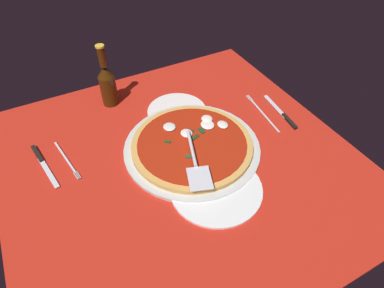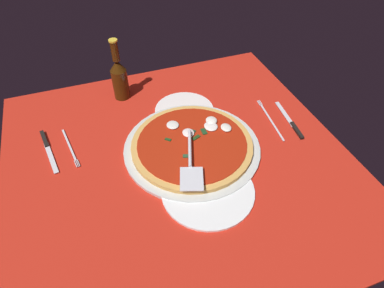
{
  "view_description": "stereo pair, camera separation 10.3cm",
  "coord_description": "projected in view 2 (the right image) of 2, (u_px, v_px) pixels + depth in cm",
  "views": [
    {
      "loc": [
        62.32,
        -29.13,
        73.88
      ],
      "look_at": [
        -2.84,
        5.45,
        2.44
      ],
      "focal_mm": 31.2,
      "sensor_mm": 36.0,
      "label": 1
    },
    {
      "loc": [
        66.49,
        -19.76,
        73.88
      ],
      "look_at": [
        -2.84,
        5.45,
        2.44
      ],
      "focal_mm": 31.2,
      "sensor_mm": 36.0,
      "label": 2
    }
  ],
  "objects": [
    {
      "name": "pizza_pan",
      "position": [
        192.0,
        148.0,
        1.04
      ],
      "size": [
        42.26,
        42.26,
        1.34
      ],
      "primitive_type": "cylinder",
      "color": "silver",
      "rests_on": "ground_plane"
    },
    {
      "name": "place_setting_far",
      "position": [
        281.0,
        122.0,
        1.13
      ],
      "size": [
        23.22,
        15.76,
        1.4
      ],
      "rotation": [
        0.0,
        0.0,
        3.03
      ],
      "color": "white",
      "rests_on": "ground_plane"
    },
    {
      "name": "pizza_server",
      "position": [
        190.0,
        163.0,
        0.94
      ],
      "size": [
        23.23,
        10.99,
        1.0
      ],
      "rotation": [
        0.0,
        0.0,
        5.95
      ],
      "color": "silver",
      "rests_on": "pizza"
    },
    {
      "name": "beer_bottle",
      "position": [
        119.0,
        77.0,
        1.18
      ],
      "size": [
        5.68,
        5.68,
        22.93
      ],
      "color": "#3A1E07",
      "rests_on": "ground_plane"
    },
    {
      "name": "place_setting_near",
      "position": [
        59.0,
        149.0,
        1.04
      ],
      "size": [
        20.99,
        16.63,
        1.4
      ],
      "rotation": [
        0.0,
        0.0,
        0.16
      ],
      "color": "white",
      "rests_on": "ground_plane"
    },
    {
      "name": "ground_plane",
      "position": [
        178.0,
        161.0,
        1.01
      ],
      "size": [
        101.63,
        101.63,
        0.8
      ],
      "primitive_type": "cube",
      "color": "red"
    },
    {
      "name": "pizza",
      "position": [
        192.0,
        144.0,
        1.03
      ],
      "size": [
        37.52,
        37.52,
        2.94
      ],
      "color": "gold",
      "rests_on": "pizza_pan"
    },
    {
      "name": "checker_pattern",
      "position": [
        178.0,
        160.0,
        1.01
      ],
      "size": [
        101.63,
        101.63,
        0.1
      ],
      "color": "white",
      "rests_on": "ground_plane"
    },
    {
      "name": "dinner_plate_left",
      "position": [
        184.0,
        110.0,
        1.18
      ],
      "size": [
        20.64,
        20.64,
        1.0
      ],
      "primitive_type": "cylinder",
      "color": "white",
      "rests_on": "ground_plane"
    },
    {
      "name": "dinner_plate_right",
      "position": [
        208.0,
        191.0,
        0.92
      ],
      "size": [
        25.83,
        25.83,
        1.0
      ],
      "primitive_type": "cylinder",
      "color": "white",
      "rests_on": "ground_plane"
    }
  ]
}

